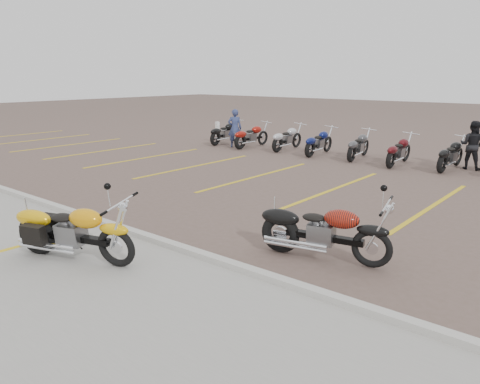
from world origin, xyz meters
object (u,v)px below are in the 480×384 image
object	(u,v)px
flame_cruiser	(321,233)
bollard	(217,133)
person_b	(472,145)
person_a	(235,128)
yellow_cruiser	(73,233)

from	to	relation	value
flame_cruiser	bollard	xyz separation A→B (m)	(-10.92, 9.41, 0.03)
person_b	person_a	bearing A→B (deg)	10.30
bollard	flame_cruiser	bearing A→B (deg)	-40.74
person_b	bollard	distance (m)	10.81
yellow_cruiser	person_b	world-z (taller)	person_b
yellow_cruiser	bollard	bearing A→B (deg)	103.98
flame_cruiser	person_b	world-z (taller)	person_b
person_a	yellow_cruiser	bearing A→B (deg)	78.24
flame_cruiser	bollard	distance (m)	14.42
flame_cruiser	person_a	bearing A→B (deg)	124.45
flame_cruiser	person_a	world-z (taller)	person_a
flame_cruiser	person_b	bearing A→B (deg)	78.70
person_a	bollard	distance (m)	1.51
person_a	bollard	size ratio (longest dim) A/B	1.67
yellow_cruiser	bollard	size ratio (longest dim) A/B	2.31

